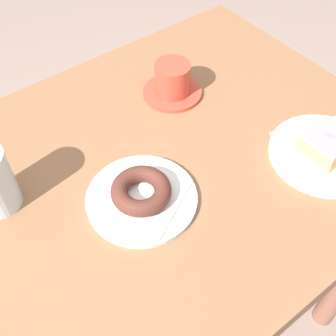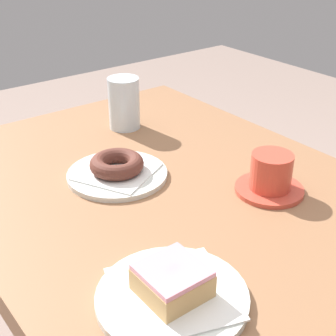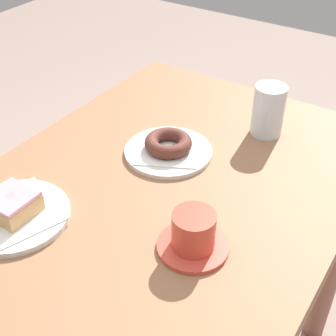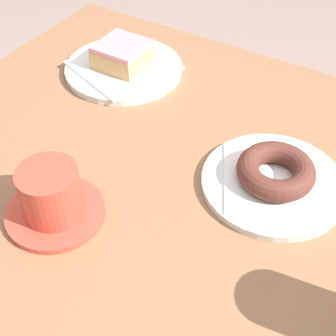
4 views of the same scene
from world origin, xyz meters
The scene contains 9 objects.
table centered at (0.00, 0.00, 0.65)m, with size 0.94×0.71×0.78m.
plate_glazed_square centered at (-0.25, 0.18, 0.78)m, with size 0.20×0.20×0.01m, color silver.
napkin_glazed_square centered at (-0.25, 0.18, 0.79)m, with size 0.15×0.15×0.00m, color white.
donut_glazed_square centered at (-0.25, 0.18, 0.81)m, with size 0.08×0.08×0.04m.
plate_chocolate_ring centered at (0.08, 0.05, 0.78)m, with size 0.19×0.19×0.01m, color silver.
napkin_chocolate_ring centered at (0.08, 0.05, 0.79)m, with size 0.13×0.13×0.00m, color white.
donut_chocolate_ring centered at (0.08, 0.05, 0.81)m, with size 0.10×0.10×0.03m, color #572C22.
water_glass centered at (0.28, -0.09, 0.84)m, with size 0.07×0.07×0.12m, color silver.
coffee_cup centered at (-0.14, -0.14, 0.81)m, with size 0.13×0.13×0.08m.
Camera 2 is at (-0.64, 0.48, 1.24)m, focal length 52.13 mm.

